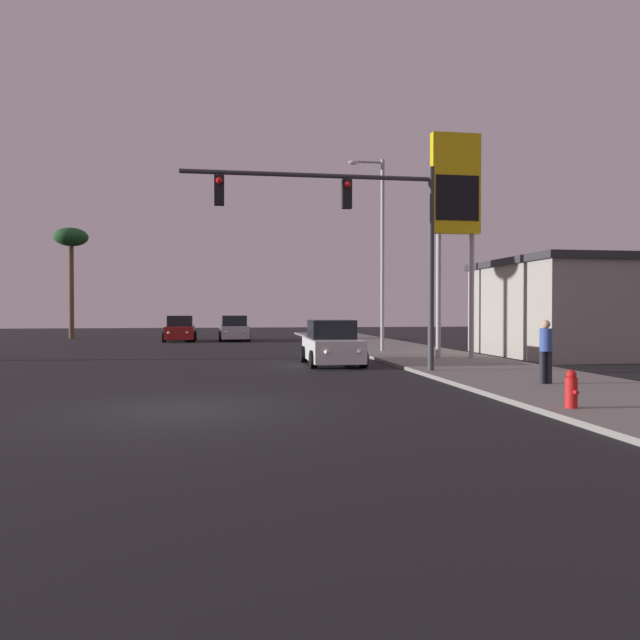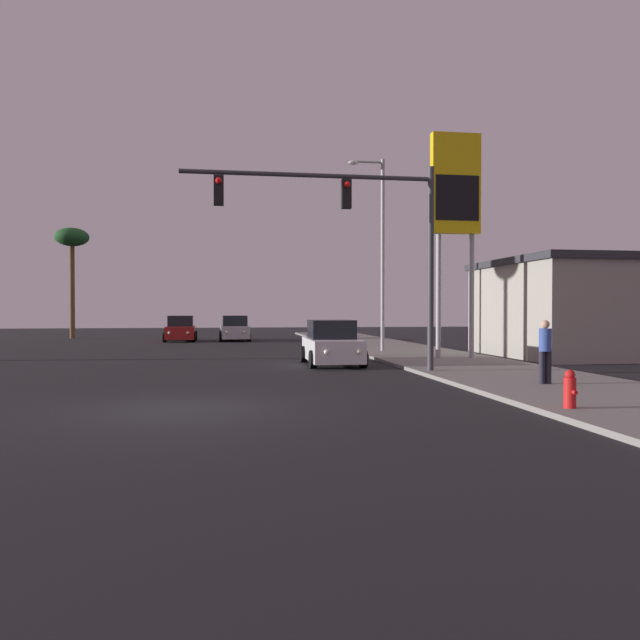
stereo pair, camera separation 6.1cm
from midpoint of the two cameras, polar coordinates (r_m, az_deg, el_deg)
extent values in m
plane|color=black|center=(13.33, -12.58, -7.97)|extent=(120.00, 120.00, 0.00)
cube|color=gray|center=(24.80, 11.51, -3.71)|extent=(5.00, 60.00, 0.12)
cube|color=gray|center=(30.83, 24.83, 0.74)|extent=(10.00, 8.00, 4.00)
cube|color=#2D2D33|center=(30.90, 24.86, 4.73)|extent=(10.30, 8.30, 0.30)
cube|color=maroon|center=(41.99, -12.72, -1.11)|extent=(1.89, 4.24, 0.80)
cube|color=black|center=(42.12, -12.71, -0.08)|extent=(1.64, 2.03, 0.70)
cylinder|color=black|center=(40.77, -14.10, -1.54)|extent=(0.24, 0.64, 0.64)
cylinder|color=black|center=(40.65, -11.57, -1.54)|extent=(0.24, 0.64, 0.64)
cylinder|color=black|center=(43.36, -13.79, -1.39)|extent=(0.24, 0.64, 0.64)
cylinder|color=black|center=(43.25, -11.42, -1.39)|extent=(0.24, 0.64, 0.64)
sphere|color=#F2EACC|center=(39.91, -13.71, -1.15)|extent=(0.18, 0.18, 0.18)
sphere|color=#F2EACC|center=(39.84, -12.11, -1.15)|extent=(0.18, 0.18, 0.18)
cube|color=silver|center=(23.32, 1.03, -2.70)|extent=(1.89, 4.24, 0.80)
cube|color=black|center=(23.44, 0.97, -0.85)|extent=(1.64, 2.04, 0.70)
cylinder|color=black|center=(21.92, -0.70, -3.62)|extent=(0.24, 0.64, 0.64)
cylinder|color=black|center=(22.25, 3.91, -3.55)|extent=(0.24, 0.64, 0.64)
cylinder|color=black|center=(24.49, -1.58, -3.14)|extent=(0.24, 0.64, 0.64)
cylinder|color=black|center=(24.79, 2.56, -3.09)|extent=(0.24, 0.64, 0.64)
sphere|color=#F2EACC|center=(21.14, 0.54, -2.94)|extent=(0.18, 0.18, 0.18)
sphere|color=#F2EACC|center=(21.35, 3.50, -2.90)|extent=(0.18, 0.18, 0.18)
cube|color=#B7B7BC|center=(42.17, -7.90, -1.09)|extent=(1.92, 4.25, 0.80)
cube|color=black|center=(42.30, -7.91, -0.07)|extent=(1.66, 2.05, 0.70)
cylinder|color=black|center=(40.87, -9.13, -1.52)|extent=(0.24, 0.64, 0.64)
cylinder|color=black|center=(40.91, -6.61, -1.51)|extent=(0.24, 0.64, 0.64)
cylinder|color=black|center=(43.47, -9.12, -1.37)|extent=(0.24, 0.64, 0.64)
cylinder|color=black|center=(43.51, -6.75, -1.37)|extent=(0.24, 0.64, 0.64)
sphere|color=#F2EACC|center=(40.04, -8.64, -1.12)|extent=(0.18, 0.18, 0.18)
sphere|color=#F2EACC|center=(40.07, -7.05, -1.12)|extent=(0.18, 0.18, 0.18)
cylinder|color=#38383D|center=(20.28, 10.03, 4.63)|extent=(0.20, 0.20, 6.50)
cylinder|color=#38383D|center=(19.76, -1.07, 13.09)|extent=(7.86, 0.14, 0.14)
cube|color=black|center=(19.84, 2.37, 11.42)|extent=(0.30, 0.24, 0.90)
sphere|color=red|center=(19.76, 2.45, 12.26)|extent=(0.20, 0.20, 0.20)
cube|color=black|center=(19.46, -9.29, 11.61)|extent=(0.30, 0.24, 0.90)
sphere|color=red|center=(19.38, -9.30, 12.48)|extent=(0.20, 0.20, 0.20)
cylinder|color=#99999E|center=(29.58, 5.67, 5.90)|extent=(0.18, 0.18, 9.00)
cylinder|color=#99999E|center=(30.10, 4.36, 14.20)|extent=(1.40, 0.10, 0.10)
ellipsoid|color=silver|center=(29.94, 3.01, 14.18)|extent=(0.50, 0.24, 0.20)
cylinder|color=#99999E|center=(25.39, 10.71, 2.18)|extent=(0.20, 0.20, 5.00)
cylinder|color=#99999E|center=(25.90, 13.63, 2.15)|extent=(0.20, 0.20, 5.00)
cube|color=yellow|center=(26.12, 12.22, 12.08)|extent=(2.00, 0.40, 4.00)
cube|color=black|center=(25.82, 12.38, 10.86)|extent=(1.80, 0.03, 1.80)
cylinder|color=red|center=(13.33, 21.86, -6.19)|extent=(0.24, 0.24, 0.60)
sphere|color=red|center=(13.29, 21.87, -4.65)|extent=(0.20, 0.20, 0.20)
cylinder|color=red|center=(13.18, 22.25, -6.14)|extent=(0.08, 0.10, 0.08)
cylinder|color=#23232D|center=(17.38, 19.59, -4.11)|extent=(0.16, 0.16, 0.85)
cylinder|color=#23232D|center=(17.47, 20.11, -4.09)|extent=(0.16, 0.16, 0.85)
cylinder|color=#334C99|center=(17.38, 19.86, -1.72)|extent=(0.32, 0.32, 0.60)
sphere|color=tan|center=(17.37, 19.87, -0.37)|extent=(0.22, 0.22, 0.22)
cylinder|color=brown|center=(48.36, -21.82, 2.47)|extent=(0.36, 0.36, 6.83)
ellipsoid|color=#1E5123|center=(48.63, -21.85, 7.06)|extent=(2.40, 2.40, 1.32)
camera|label=1|loc=(0.03, -90.07, 0.00)|focal=35.00mm
camera|label=2|loc=(0.03, 89.93, 0.00)|focal=35.00mm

